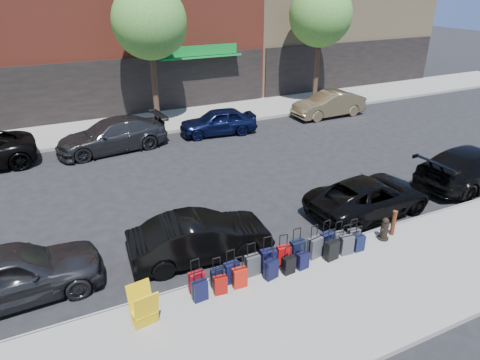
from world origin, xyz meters
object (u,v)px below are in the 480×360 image
display_rack (144,307)px  car_near_0 (10,274)px  bollard (394,223)px  tree_center (152,24)px  car_far_2 (218,121)px  tree_right (322,16)px  fire_hydrant (384,229)px  car_near_2 (370,196)px  suitcase_front_5 (284,255)px  car_far_1 (112,135)px  car_near_1 (200,237)px  car_far_3 (329,104)px  car_near_3 (474,167)px

display_rack → car_near_0: 3.71m
bollard → display_rack: display_rack is taller
tree_center → car_far_2: (2.37, -2.71, -4.73)m
tree_center → bollard: 15.56m
tree_right → fire_hydrant: size_ratio=9.76×
tree_center → car_near_2: 14.15m
suitcase_front_5 → fire_hydrant: bearing=6.1°
car_near_0 → car_near_2: car_near_0 is taller
tree_right → tree_center: bearing=180.0°
car_far_1 → car_far_2: car_far_1 is taller
car_near_1 → car_far_3: size_ratio=0.93×
tree_right → car_far_3: size_ratio=1.63×
tree_right → bollard: tree_right is taller
bollard → car_near_2: size_ratio=0.18×
tree_center → car_near_0: (-7.42, -12.34, -4.65)m
car_near_0 → car_near_2: bearing=-94.3°
display_rack → car_far_2: 14.03m
car_near_2 → car_far_1: 12.22m
car_near_3 → car_near_0: bearing=85.4°
bollard → car_near_2: bearing=74.0°
tree_center → car_far_1: (-3.10, -2.69, -4.66)m
display_rack → car_far_3: car_far_3 is taller
car_near_3 → car_far_3: bearing=-5.9°
car_near_3 → tree_right: bearing=-9.5°
car_near_0 → tree_center: bearing=-33.1°
fire_hydrant → car_near_2: bearing=48.4°
tree_center → fire_hydrant: size_ratio=9.76×
fire_hydrant → car_far_1: (-5.99, 11.81, 0.26)m
bollard → car_far_1: car_far_1 is taller
tree_right → fire_hydrant: 17.09m
suitcase_front_5 → car_near_1: car_near_1 is taller
car_near_2 → tree_right: bearing=-31.4°
tree_center → car_near_3: tree_center is taller
bollard → car_near_1: size_ratio=0.20×
suitcase_front_5 → car_near_3: bearing=18.7°
car_near_3 → car_far_3: (0.50, 10.18, -0.03)m
suitcase_front_5 → car_near_1: bearing=151.1°
fire_hydrant → car_near_1: car_near_1 is taller
bollard → tree_right: bearing=63.5°
car_near_3 → car_near_2: bearing=86.9°
car_near_1 → car_far_1: 10.06m
tree_right → display_rack: (-15.18, -14.84, -4.76)m
car_near_0 → car_near_3: size_ratio=0.85×
car_far_1 → car_far_2: size_ratio=1.29×
suitcase_front_5 → display_rack: bearing=-161.8°
fire_hydrant → car_far_2: (-0.52, 11.78, 0.19)m
car_far_1 → car_far_2: bearing=83.8°
car_near_3 → car_far_3: size_ratio=1.18×
car_near_2 → car_far_3: bearing=-33.2°
suitcase_front_5 → car_far_2: 11.91m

